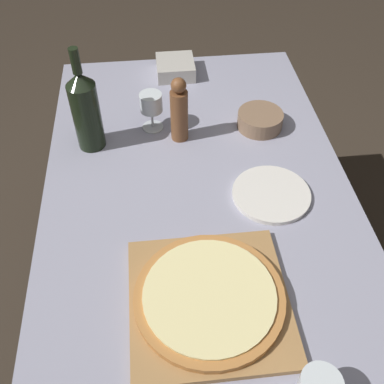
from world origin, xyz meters
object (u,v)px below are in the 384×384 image
at_px(pepper_mill, 179,111).
at_px(small_bowl, 260,120).
at_px(wine_glass, 151,104).
at_px(pizza, 209,296).
at_px(wine_bottle, 86,110).

xyz_separation_m(pepper_mill, small_bowl, (0.28, 0.03, -0.08)).
bearing_deg(pepper_mill, wine_glass, 144.35).
relative_size(pizza, wine_glass, 2.68).
bearing_deg(pepper_mill, small_bowl, 5.84).
xyz_separation_m(wine_bottle, wine_glass, (0.20, 0.07, -0.04)).
bearing_deg(wine_glass, small_bowl, -5.37).
relative_size(pizza, wine_bottle, 1.04).
bearing_deg(small_bowl, pizza, -111.95).
relative_size(wine_bottle, wine_glass, 2.58).
height_order(wine_bottle, wine_glass, wine_bottle).
relative_size(wine_bottle, pepper_mill, 1.52).
distance_m(wine_bottle, wine_glass, 0.22).
bearing_deg(pizza, wine_glass, 98.32).
distance_m(pizza, small_bowl, 0.70).
height_order(wine_bottle, pepper_mill, wine_bottle).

